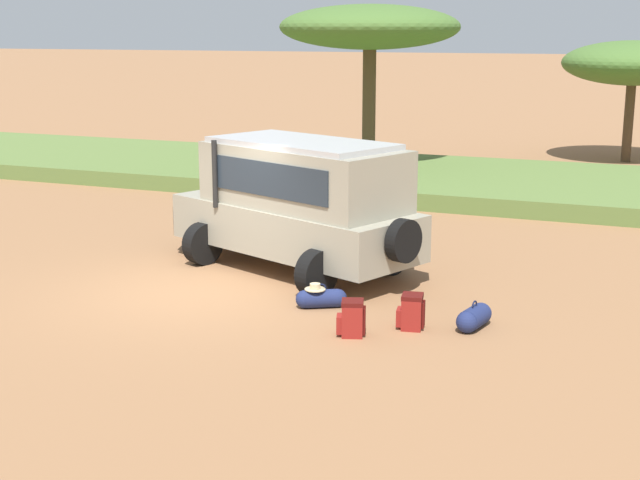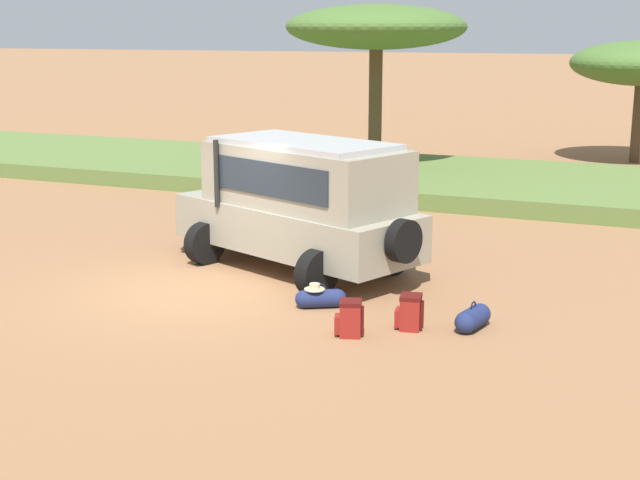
{
  "view_description": "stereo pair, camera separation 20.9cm",
  "coord_description": "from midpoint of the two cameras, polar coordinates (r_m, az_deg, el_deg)",
  "views": [
    {
      "loc": [
        7.5,
        -12.72,
        4.38
      ],
      "look_at": [
        2.14,
        0.54,
        1.0
      ],
      "focal_mm": 50.0,
      "sensor_mm": 36.0,
      "label": 1
    },
    {
      "loc": [
        7.69,
        -12.64,
        4.38
      ],
      "look_at": [
        2.14,
        0.54,
        1.0
      ],
      "focal_mm": 50.0,
      "sensor_mm": 36.0,
      "label": 2
    }
  ],
  "objects": [
    {
      "name": "grass_bank",
      "position": [
        25.91,
        4.68,
        4.02
      ],
      "size": [
        120.0,
        7.0,
        0.44
      ],
      "color": "#5B7538",
      "rests_on": "ground_plane"
    },
    {
      "name": "safari_vehicle",
      "position": [
        16.39,
        -1.75,
        2.45
      ],
      "size": [
        5.4,
        3.78,
        2.44
      ],
      "color": "gray",
      "rests_on": "ground_plane"
    },
    {
      "name": "backpack_cluster_center",
      "position": [
        13.44,
        5.42,
        -4.61
      ],
      "size": [
        0.45,
        0.4,
        0.53
      ],
      "color": "maroon",
      "rests_on": "ground_plane"
    },
    {
      "name": "acacia_tree_far_left",
      "position": [
        27.34,
        2.99,
        13.38
      ],
      "size": [
        5.38,
        5.62,
        5.13
      ],
      "color": "brown",
      "rests_on": "ground_plane"
    },
    {
      "name": "acacia_tree_left_mid",
      "position": [
        31.88,
        19.22,
        10.63
      ],
      "size": [
        4.64,
        4.95,
        4.05
      ],
      "color": "brown",
      "rests_on": "ground_plane"
    },
    {
      "name": "ground_plane",
      "position": [
        15.41,
        -8.57,
        -3.36
      ],
      "size": [
        320.0,
        320.0,
        0.0
      ],
      "primitive_type": "plane",
      "color": "#936642"
    },
    {
      "name": "duffel_bag_soft_canvas",
      "position": [
        13.6,
        9.39,
        -4.92
      ],
      "size": [
        0.43,
        0.82,
        0.43
      ],
      "color": "navy",
      "rests_on": "ground_plane"
    },
    {
      "name": "backpack_beside_front_wheel",
      "position": [
        13.09,
        1.58,
        -5.04
      ],
      "size": [
        0.47,
        0.42,
        0.54
      ],
      "color": "maroon",
      "rests_on": "ground_plane"
    },
    {
      "name": "duffel_bag_low_black_case",
      "position": [
        14.41,
        -0.35,
        -3.74
      ],
      "size": [
        0.76,
        0.56,
        0.4
      ],
      "color": "navy",
      "rests_on": "ground_plane"
    }
  ]
}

